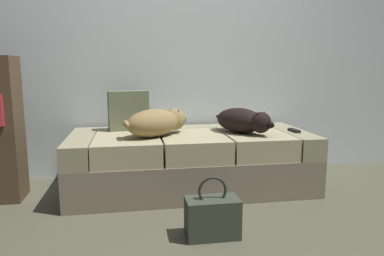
{
  "coord_description": "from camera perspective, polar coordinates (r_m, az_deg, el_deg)",
  "views": [
    {
      "loc": [
        -0.49,
        -1.78,
        1.01
      ],
      "look_at": [
        0.0,
        1.08,
        0.53
      ],
      "focal_mm": 33.75,
      "sensor_mm": 36.0,
      "label": 1
    }
  ],
  "objects": [
    {
      "name": "throw_pillow",
      "position": [
        3.17,
        -10.01,
        2.73
      ],
      "size": [
        0.36,
        0.17,
        0.34
      ],
      "primitive_type": "cube",
      "rotation": [
        0.0,
        0.0,
        0.17
      ],
      "color": "#626A4C",
      "rests_on": "couch"
    },
    {
      "name": "dog_dark",
      "position": [
        3.01,
        8.08,
        1.16
      ],
      "size": [
        0.46,
        0.56,
        0.21
      ],
      "color": "black",
      "rests_on": "couch"
    },
    {
      "name": "tv_remote",
      "position": [
        3.18,
        15.82,
        -0.37
      ],
      "size": [
        0.05,
        0.15,
        0.02
      ],
      "primitive_type": "cube",
      "rotation": [
        0.0,
        0.0,
        0.05
      ],
      "color": "black",
      "rests_on": "couch"
    },
    {
      "name": "dog_tan",
      "position": [
        2.87,
        -5.57,
        0.9
      ],
      "size": [
        0.58,
        0.49,
        0.22
      ],
      "color": "olive",
      "rests_on": "couch"
    },
    {
      "name": "ground_plane",
      "position": [
        2.11,
        5.24,
        -19.25
      ],
      "size": [
        10.0,
        10.0,
        0.0
      ],
      "primitive_type": "plane",
      "color": "#4E4D3B"
    },
    {
      "name": "handbag",
      "position": [
        2.24,
        3.23,
        -13.82
      ],
      "size": [
        0.32,
        0.18,
        0.38
      ],
      "color": "#333B2E",
      "rests_on": "ground"
    },
    {
      "name": "couch",
      "position": [
        3.05,
        -0.16,
        -5.21
      ],
      "size": [
        1.98,
        0.88,
        0.48
      ],
      "color": "#7D6F5C",
      "rests_on": "ground"
    },
    {
      "name": "back_wall",
      "position": [
        3.51,
        -1.69,
        15.85
      ],
      "size": [
        6.4,
        0.1,
        2.8
      ],
      "primitive_type": "cube",
      "color": "silver",
      "rests_on": "ground"
    }
  ]
}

